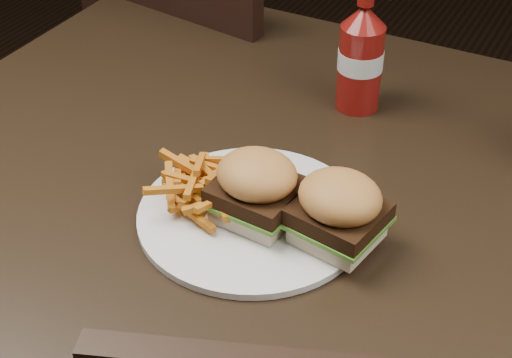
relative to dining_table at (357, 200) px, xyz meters
The scene contains 7 objects.
dining_table is the anchor object (origin of this frame).
chair_far 0.74m from the dining_table, 132.09° to the left, with size 0.41×0.41×0.04m, color black.
plate 0.14m from the dining_table, 127.11° to the right, with size 0.26×0.26×0.01m, color white.
sandwich_half_a 0.14m from the dining_table, 123.40° to the right, with size 0.08×0.08×0.02m, color beige.
sandwich_half_b 0.12m from the dining_table, 80.60° to the right, with size 0.08×0.08×0.02m, color beige.
fries_pile 0.19m from the dining_table, 141.42° to the right, with size 0.10×0.10×0.04m, color #C98107, non-canonical shape.
ketchup_bottle 0.20m from the dining_table, 112.53° to the left, with size 0.06×0.06×0.12m, color maroon.
Camera 1 is at (0.24, -0.71, 1.32)m, focal length 55.00 mm.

